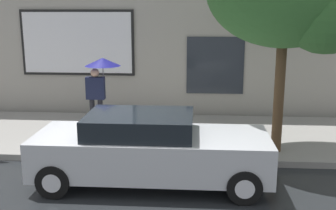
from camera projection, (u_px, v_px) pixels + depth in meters
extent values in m
plane|color=black|center=(123.00, 182.00, 8.30)|extent=(60.00, 60.00, 0.00)
cube|color=gray|center=(143.00, 135.00, 11.20)|extent=(20.00, 4.00, 0.15)
cube|color=#9E998E|center=(152.00, 7.00, 12.86)|extent=(20.00, 0.40, 7.00)
cube|color=black|center=(77.00, 43.00, 13.05)|extent=(3.65, 0.06, 2.08)
cube|color=silver|center=(77.00, 43.00, 13.02)|extent=(3.49, 0.03, 1.92)
cube|color=#262B33|center=(215.00, 66.00, 12.91)|extent=(1.80, 0.04, 1.80)
cone|color=#99999E|center=(263.00, 21.00, 12.37)|extent=(0.22, 0.24, 0.24)
cube|color=#B7BABF|center=(152.00, 153.00, 8.10)|extent=(4.59, 1.69, 0.77)
cube|color=black|center=(140.00, 124.00, 7.99)|extent=(2.06, 1.49, 0.41)
cylinder|color=black|center=(236.00, 157.00, 8.81)|extent=(0.64, 0.22, 0.64)
cylinder|color=silver|center=(236.00, 157.00, 8.81)|extent=(0.35, 0.24, 0.35)
cylinder|color=black|center=(244.00, 187.00, 7.30)|extent=(0.64, 0.22, 0.64)
cylinder|color=silver|center=(244.00, 187.00, 7.30)|extent=(0.35, 0.24, 0.35)
cylinder|color=black|center=(78.00, 153.00, 9.06)|extent=(0.64, 0.22, 0.64)
cylinder|color=silver|center=(78.00, 153.00, 9.06)|extent=(0.35, 0.24, 0.35)
cylinder|color=black|center=(53.00, 181.00, 7.54)|extent=(0.64, 0.22, 0.64)
cylinder|color=silver|center=(53.00, 181.00, 7.54)|extent=(0.35, 0.24, 0.35)
cylinder|color=white|center=(165.00, 135.00, 9.82)|extent=(0.22, 0.22, 0.65)
sphere|color=#BBBBB7|center=(165.00, 122.00, 9.74)|extent=(0.23, 0.23, 0.23)
cylinder|color=#BBBBB7|center=(165.00, 136.00, 9.65)|extent=(0.09, 0.12, 0.09)
cylinder|color=#BBBBB7|center=(166.00, 132.00, 9.96)|extent=(0.09, 0.12, 0.09)
cylinder|color=white|center=(165.00, 147.00, 9.88)|extent=(0.30, 0.30, 0.06)
cylinder|color=black|center=(92.00, 114.00, 11.36)|extent=(0.14, 0.14, 0.87)
cylinder|color=black|center=(101.00, 114.00, 11.35)|extent=(0.14, 0.14, 0.87)
cube|color=#191E38|center=(95.00, 88.00, 11.19)|extent=(0.51, 0.22, 0.61)
sphere|color=tan|center=(95.00, 73.00, 11.09)|extent=(0.23, 0.23, 0.23)
cylinder|color=#4C4C51|center=(103.00, 79.00, 11.12)|extent=(0.02, 0.02, 0.90)
cone|color=navy|center=(103.00, 62.00, 11.01)|extent=(0.96, 0.96, 0.22)
cylinder|color=#4C3823|center=(279.00, 94.00, 9.38)|extent=(0.23, 0.23, 2.77)
sphere|color=#33662D|center=(327.00, 8.00, 8.47)|extent=(1.91, 1.91, 1.91)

